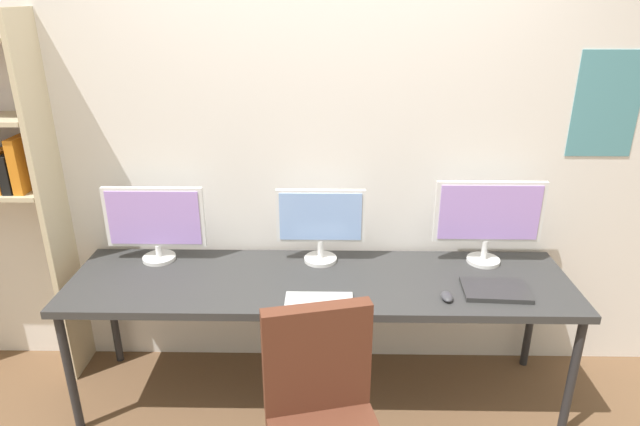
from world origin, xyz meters
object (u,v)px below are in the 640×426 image
(desk, at_px, (320,287))
(monitor_right, at_px, (488,217))
(computer_mouse, at_px, (447,296))
(laptop_closed, at_px, (495,290))
(monitor_center, at_px, (320,222))
(keyboard_main, at_px, (319,300))
(monitor_left, at_px, (155,221))

(desk, relative_size, monitor_right, 4.48)
(computer_mouse, distance_m, laptop_closed, 0.27)
(monitor_center, relative_size, computer_mouse, 4.98)
(monitor_right, xyz_separation_m, laptop_closed, (-0.03, -0.33, -0.26))
(monitor_center, relative_size, monitor_right, 0.83)
(monitor_center, distance_m, monitor_right, 0.90)
(keyboard_main, bearing_deg, monitor_center, 90.00)
(monitor_left, bearing_deg, keyboard_main, -26.17)
(monitor_left, bearing_deg, monitor_center, -0.01)
(desk, bearing_deg, computer_mouse, -17.39)
(desk, bearing_deg, monitor_center, 90.00)
(desk, relative_size, monitor_left, 4.80)
(monitor_center, relative_size, keyboard_main, 1.47)
(keyboard_main, height_order, laptop_closed, laptop_closed)
(monitor_left, xyz_separation_m, laptop_closed, (1.77, -0.33, -0.22))
(monitor_right, relative_size, computer_mouse, 6.04)
(monitor_center, bearing_deg, keyboard_main, -90.00)
(monitor_right, bearing_deg, desk, -166.73)
(desk, relative_size, monitor_center, 5.43)
(monitor_center, distance_m, keyboard_main, 0.50)
(desk, height_order, keyboard_main, keyboard_main)
(desk, xyz_separation_m, monitor_left, (-0.90, 0.21, 0.28))
(monitor_center, bearing_deg, computer_mouse, -33.26)
(desk, distance_m, monitor_center, 0.35)
(desk, bearing_deg, monitor_right, 13.27)
(monitor_center, bearing_deg, monitor_left, 179.99)
(monitor_right, bearing_deg, laptop_closed, -94.47)
(monitor_left, distance_m, monitor_center, 0.90)
(keyboard_main, bearing_deg, monitor_left, 153.83)
(monitor_left, relative_size, monitor_right, 0.93)
(monitor_left, xyz_separation_m, keyboard_main, (0.90, -0.44, -0.22))
(computer_mouse, bearing_deg, monitor_right, 55.35)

